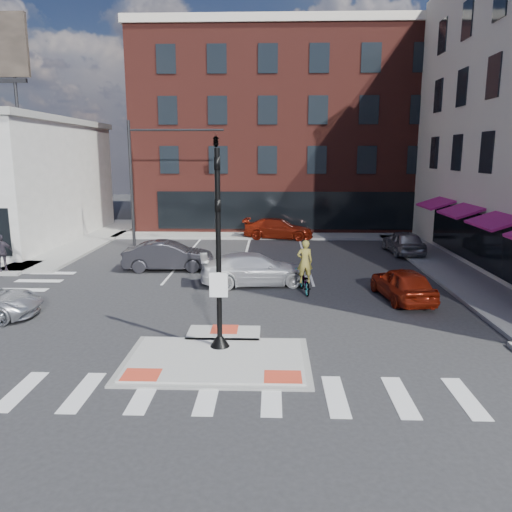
{
  "coord_description": "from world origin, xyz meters",
  "views": [
    {
      "loc": [
        1.59,
        -14.05,
        5.93
      ],
      "look_at": [
        0.96,
        5.1,
        2.0
      ],
      "focal_mm": 35.0,
      "sensor_mm": 36.0,
      "label": 1
    }
  ],
  "objects_px": {
    "white_pickup": "(255,269)",
    "pedestrian_b": "(1,253)",
    "cyclist": "(304,275)",
    "bg_car_dark": "(168,256)",
    "bg_car_red": "(278,229)",
    "red_sedan": "(403,284)",
    "bg_car_silver": "(404,242)"
  },
  "relations": [
    {
      "from": "bg_car_silver",
      "to": "white_pickup",
      "type": "bearing_deg",
      "value": 37.93
    },
    {
      "from": "white_pickup",
      "to": "bg_car_silver",
      "type": "distance_m",
      "value": 11.47
    },
    {
      "from": "bg_car_silver",
      "to": "cyclist",
      "type": "xyz_separation_m",
      "value": [
        -6.5,
        -8.77,
        0.06
      ]
    },
    {
      "from": "bg_car_silver",
      "to": "bg_car_red",
      "type": "distance_m",
      "value": 9.18
    },
    {
      "from": "red_sedan",
      "to": "bg_car_silver",
      "type": "distance_m",
      "value": 10.09
    },
    {
      "from": "red_sedan",
      "to": "bg_car_red",
      "type": "bearing_deg",
      "value": -79.93
    },
    {
      "from": "white_pickup",
      "to": "pedestrian_b",
      "type": "xyz_separation_m",
      "value": [
        -12.83,
        1.73,
        0.34
      ]
    },
    {
      "from": "bg_car_dark",
      "to": "pedestrian_b",
      "type": "relative_size",
      "value": 2.47
    },
    {
      "from": "bg_car_silver",
      "to": "cyclist",
      "type": "bearing_deg",
      "value": 50.53
    },
    {
      "from": "red_sedan",
      "to": "cyclist",
      "type": "relative_size",
      "value": 1.74
    },
    {
      "from": "cyclist",
      "to": "pedestrian_b",
      "type": "xyz_separation_m",
      "value": [
        -15.0,
        3.0,
        0.29
      ]
    },
    {
      "from": "cyclist",
      "to": "bg_car_dark",
      "type": "bearing_deg",
      "value": -38.44
    },
    {
      "from": "bg_car_red",
      "to": "pedestrian_b",
      "type": "bearing_deg",
      "value": 135.7
    },
    {
      "from": "bg_car_red",
      "to": "bg_car_dark",
      "type": "bearing_deg",
      "value": 157.28
    },
    {
      "from": "bg_car_silver",
      "to": "cyclist",
      "type": "relative_size",
      "value": 1.82
    },
    {
      "from": "bg_car_silver",
      "to": "pedestrian_b",
      "type": "bearing_deg",
      "value": 12.1
    },
    {
      "from": "red_sedan",
      "to": "pedestrian_b",
      "type": "height_order",
      "value": "pedestrian_b"
    },
    {
      "from": "red_sedan",
      "to": "pedestrian_b",
      "type": "distance_m",
      "value": 19.39
    },
    {
      "from": "bg_car_dark",
      "to": "pedestrian_b",
      "type": "bearing_deg",
      "value": 93.89
    },
    {
      "from": "bg_car_dark",
      "to": "bg_car_red",
      "type": "distance_m",
      "value": 11.57
    },
    {
      "from": "bg_car_red",
      "to": "cyclist",
      "type": "xyz_separation_m",
      "value": [
        0.99,
        -14.07,
        0.07
      ]
    },
    {
      "from": "white_pickup",
      "to": "cyclist",
      "type": "height_order",
      "value": "cyclist"
    },
    {
      "from": "bg_car_dark",
      "to": "pedestrian_b",
      "type": "xyz_separation_m",
      "value": [
        -8.21,
        -1.07,
        0.32
      ]
    },
    {
      "from": "cyclist",
      "to": "bg_car_silver",
      "type": "bearing_deg",
      "value": -134.06
    },
    {
      "from": "bg_car_silver",
      "to": "bg_car_dark",
      "type": "bearing_deg",
      "value": 16.57
    },
    {
      "from": "white_pickup",
      "to": "bg_car_silver",
      "type": "relative_size",
      "value": 1.19
    },
    {
      "from": "red_sedan",
      "to": "bg_car_dark",
      "type": "bearing_deg",
      "value": -33.35
    },
    {
      "from": "bg_car_silver",
      "to": "pedestrian_b",
      "type": "xyz_separation_m",
      "value": [
        -21.5,
        -5.77,
        0.35
      ]
    },
    {
      "from": "white_pickup",
      "to": "bg_car_red",
      "type": "xyz_separation_m",
      "value": [
        1.18,
        12.8,
        -0.02
      ]
    },
    {
      "from": "white_pickup",
      "to": "bg_car_red",
      "type": "relative_size",
      "value": 1.02
    },
    {
      "from": "red_sedan",
      "to": "white_pickup",
      "type": "height_order",
      "value": "white_pickup"
    },
    {
      "from": "bg_car_red",
      "to": "cyclist",
      "type": "relative_size",
      "value": 2.12
    }
  ]
}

